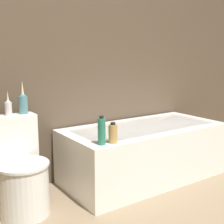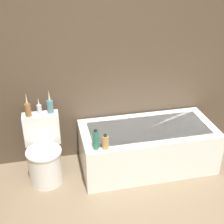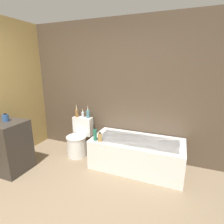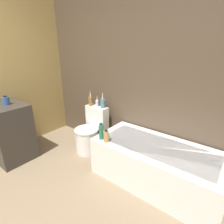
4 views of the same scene
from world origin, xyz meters
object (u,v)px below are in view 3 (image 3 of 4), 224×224
at_px(shampoo_bottle_short, 100,137).
at_px(vase_bronze, 88,113).
at_px(vase_gold, 77,113).
at_px(shampoo_bottle_tall, 95,135).
at_px(toilet, 79,140).
at_px(bathtub, 137,153).
at_px(soap_bottle_glass, 6,118).
at_px(vase_silver, 83,114).

bearing_deg(shampoo_bottle_short, vase_bronze, 134.01).
xyz_separation_m(vase_gold, shampoo_bottle_tall, (0.67, -0.49, -0.19)).
distance_m(toilet, shampoo_bottle_short, 0.78).
relative_size(bathtub, vase_bronze, 5.77).
bearing_deg(shampoo_bottle_tall, vase_gold, 143.68).
relative_size(soap_bottle_glass, vase_gold, 0.47).
distance_m(bathtub, shampoo_bottle_short, 0.73).
relative_size(vase_gold, vase_bronze, 1.02).
distance_m(vase_gold, shampoo_bottle_short, 0.94).
height_order(soap_bottle_glass, vase_silver, soap_bottle_glass).
relative_size(toilet, soap_bottle_glass, 5.57).
bearing_deg(shampoo_bottle_tall, shampoo_bottle_short, -8.19).
relative_size(toilet, shampoo_bottle_tall, 3.23).
bearing_deg(bathtub, shampoo_bottle_tall, -157.00).
bearing_deg(vase_silver, soap_bottle_glass, -126.92).
xyz_separation_m(vase_gold, shampoo_bottle_short, (0.76, -0.50, -0.22)).
height_order(soap_bottle_glass, shampoo_bottle_tall, soap_bottle_glass).
relative_size(vase_silver, shampoo_bottle_tall, 0.88).
xyz_separation_m(soap_bottle_glass, shampoo_bottle_tall, (1.36, 0.56, -0.31)).
bearing_deg(vase_bronze, bathtub, -12.48).
height_order(bathtub, shampoo_bottle_tall, shampoo_bottle_tall).
height_order(soap_bottle_glass, vase_gold, same).
relative_size(toilet, vase_bronze, 2.68).
relative_size(toilet, vase_silver, 3.67).
xyz_separation_m(vase_silver, shampoo_bottle_short, (0.64, -0.54, -0.20)).
bearing_deg(toilet, shampoo_bottle_short, -27.69).
xyz_separation_m(soap_bottle_glass, vase_bronze, (0.93, 1.08, -0.11)).
bearing_deg(vase_gold, shampoo_bottle_short, -33.43).
bearing_deg(toilet, bathtub, -1.87).
xyz_separation_m(toilet, vase_silver, (0.00, 0.20, 0.49)).
bearing_deg(vase_gold, shampoo_bottle_tall, -36.32).
bearing_deg(vase_silver, vase_gold, -163.93).
distance_m(soap_bottle_glass, vase_gold, 1.26).
bearing_deg(vase_gold, soap_bottle_glass, -123.44).
bearing_deg(shampoo_bottle_short, bathtub, 27.50).
bearing_deg(vase_bronze, soap_bottle_glass, -130.81).
relative_size(bathtub, toilet, 2.15).
distance_m(toilet, soap_bottle_glass, 1.35).
height_order(vase_silver, shampoo_bottle_short, vase_silver).
relative_size(vase_gold, shampoo_bottle_short, 1.67).
height_order(vase_bronze, shampoo_bottle_tall, vase_bronze).
bearing_deg(shampoo_bottle_tall, vase_silver, 136.09).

